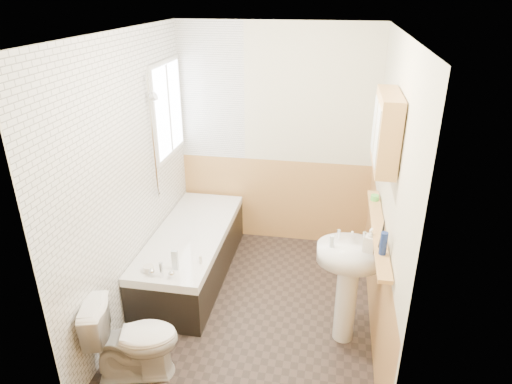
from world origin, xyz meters
TOP-DOWN VIEW (x-y plane):
  - floor at (0.00, 0.00)m, footprint 2.80×2.80m
  - ceiling at (0.00, 0.00)m, footprint 2.80×2.80m
  - wall_back at (0.00, 1.41)m, footprint 2.20×0.02m
  - wall_front at (0.00, -1.41)m, footprint 2.20×0.02m
  - wall_left at (-1.11, 0.00)m, footprint 0.02×2.80m
  - wall_right at (1.11, 0.00)m, footprint 0.02×2.80m
  - wainscot_right at (1.09, 0.00)m, footprint 0.01×2.80m
  - wainscot_front at (0.00, -1.39)m, footprint 2.20×0.01m
  - wainscot_back at (0.00, 1.39)m, footprint 2.20×0.01m
  - tile_cladding_left at (-1.09, 0.00)m, footprint 0.01×2.80m
  - tile_return_back at (-0.73, 1.39)m, footprint 0.75×0.01m
  - window at (-1.06, 0.95)m, footprint 0.03×0.79m
  - bathtub at (-0.73, 0.44)m, footprint 0.70×1.83m
  - shower_riser at (-1.04, 0.45)m, footprint 0.11×0.08m
  - toilet at (-0.76, -0.94)m, footprint 0.76×0.55m
  - sink at (0.84, -0.25)m, footprint 0.54×0.43m
  - pine_shelf at (1.04, -0.17)m, footprint 0.10×1.45m
  - medicine_cabinet at (1.01, -0.15)m, footprint 0.15×0.61m
  - foam_can at (1.04, -0.57)m, footprint 0.07×0.07m
  - green_bottle at (1.04, -0.47)m, footprint 0.05×0.05m
  - black_jar at (1.04, 0.35)m, footprint 0.08×0.08m
  - soap_bottle at (0.98, -0.30)m, footprint 0.15×0.22m
  - clear_bottle at (0.69, -0.29)m, footprint 0.04×0.04m
  - blue_gel at (-0.65, -0.25)m, footprint 0.05×0.03m
  - cream_jar at (-0.87, -0.32)m, footprint 0.11×0.11m
  - orange_bottle at (-0.46, -0.12)m, footprint 0.03×0.03m

SIDE VIEW (x-z plane):
  - floor at x=0.00m, z-range 0.00..0.00m
  - bathtub at x=-0.73m, z-range -0.06..0.61m
  - toilet at x=-0.76m, z-range 0.00..0.68m
  - wainscot_right at x=1.09m, z-range 0.00..1.00m
  - wainscot_front at x=0.00m, z-range 0.00..1.00m
  - wainscot_back at x=0.00m, z-range 0.00..1.00m
  - cream_jar at x=-0.87m, z-range 0.53..0.58m
  - orange_bottle at x=-0.46m, z-range 0.53..0.60m
  - blue_gel at x=-0.65m, z-range 0.53..0.72m
  - sink at x=0.84m, z-range 0.14..1.17m
  - soap_bottle at x=0.98m, z-range 0.92..1.01m
  - clear_bottle at x=0.69m, z-range 0.92..1.02m
  - pine_shelf at x=1.04m, z-range 1.04..1.07m
  - black_jar at x=1.04m, z-range 1.07..1.11m
  - foam_can at x=1.04m, z-range 1.07..1.24m
  - green_bottle at x=1.04m, z-range 1.07..1.30m
  - wall_back at x=0.00m, z-range 0.00..2.50m
  - wall_front at x=0.00m, z-range 0.00..2.50m
  - wall_left at x=-1.11m, z-range 0.00..2.50m
  - wall_right at x=1.11m, z-range 0.00..2.50m
  - tile_cladding_left at x=-1.09m, z-range 0.00..2.50m
  - shower_riser at x=-1.04m, z-range 0.98..2.20m
  - window at x=-1.06m, z-range 1.15..2.15m
  - tile_return_back at x=-0.73m, z-range 1.00..2.50m
  - medicine_cabinet at x=1.01m, z-range 1.58..2.13m
  - ceiling at x=0.00m, z-range 2.50..2.50m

